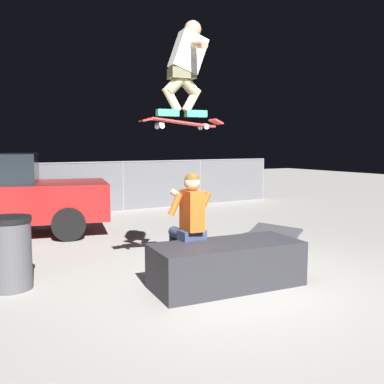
% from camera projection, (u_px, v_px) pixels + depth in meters
% --- Properties ---
extents(ground_plane, '(40.00, 40.00, 0.00)m').
position_uv_depth(ground_plane, '(230.00, 285.00, 5.25)').
color(ground_plane, gray).
extents(ledge_box_main, '(1.90, 0.97, 0.54)m').
position_uv_depth(ledge_box_main, '(227.00, 265.00, 5.19)').
color(ledge_box_main, '#28282D').
rests_on(ledge_box_main, ground).
extents(person_sitting_on_ledge, '(0.60, 0.77, 1.37)m').
position_uv_depth(person_sitting_on_ledge, '(188.00, 220.00, 5.41)').
color(person_sitting_on_ledge, '#2D3856').
rests_on(person_sitting_on_ledge, ground).
extents(skateboard, '(1.04, 0.34, 0.13)m').
position_uv_depth(skateboard, '(182.00, 123.00, 5.08)').
color(skateboard, '#B72D2D').
extents(skater_airborne, '(0.63, 0.89, 1.12)m').
position_uv_depth(skater_airborne, '(186.00, 64.00, 5.03)').
color(skater_airborne, '#2D9E66').
extents(kicker_ramp, '(1.14, 1.11, 0.45)m').
position_uv_depth(kicker_ramp, '(265.00, 245.00, 7.06)').
color(kicker_ramp, '#38383D').
rests_on(kicker_ramp, ground).
extents(trash_bin, '(0.51, 0.51, 0.88)m').
position_uv_depth(trash_bin, '(10.00, 253.00, 5.07)').
color(trash_bin, '#47474C').
rests_on(trash_bin, ground).
extents(fence_back, '(12.05, 0.05, 1.30)m').
position_uv_depth(fence_back, '(78.00, 186.00, 10.67)').
color(fence_back, slate).
rests_on(fence_back, ground).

